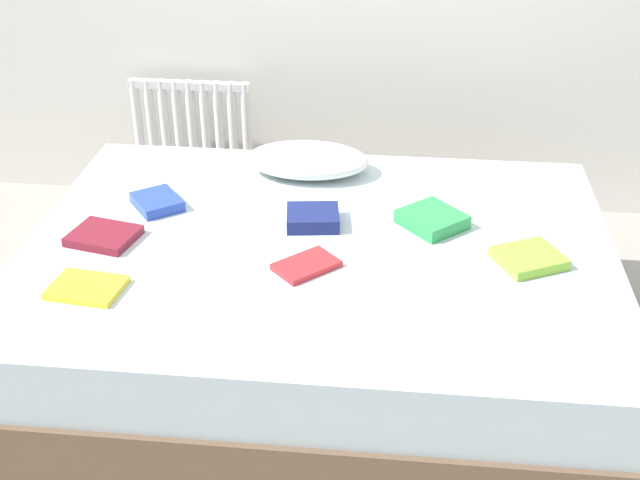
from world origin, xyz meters
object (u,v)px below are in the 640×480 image
Objects in this scene: textbook_maroon at (104,236)px; textbook_red at (306,265)px; textbook_navy at (313,218)px; textbook_lime at (529,258)px; bed at (318,305)px; pillow at (307,160)px; textbook_green at (432,219)px; radiator at (193,134)px; textbook_yellow at (87,288)px; textbook_blue at (157,202)px.

textbook_red is (0.70, -0.11, -0.00)m from textbook_maroon.
textbook_navy is 0.91× the size of textbook_lime.
bed is 0.62m from pillow.
pillow is 0.61m from textbook_green.
textbook_green is at bearing -43.22° from radiator.
textbook_lime is at bearing 20.03° from textbook_yellow.
textbook_lime is at bearing -37.14° from pillow.
textbook_lime is at bearing -41.68° from radiator.
textbook_blue is at bearing -145.98° from pillow.
textbook_red is 0.71m from textbook_lime.
bed is at bearing 39.40° from textbook_red.
bed is 0.80m from textbook_yellow.
textbook_blue reaches higher than textbook_lime.
pillow is 2.66× the size of textbook_navy.
textbook_lime is (0.70, 0.11, 0.01)m from textbook_red.
pillow reaches higher than textbook_maroon.
textbook_maroon is (-0.72, -0.06, 0.27)m from bed.
textbook_navy is at bearing 138.84° from textbook_lime.
textbook_blue is (0.11, 0.25, 0.00)m from textbook_maroon.
textbook_navy reaches higher than textbook_red.
bed is 11.26× the size of textbook_blue.
pillow reaches higher than textbook_red.
textbook_red is at bearing 24.37° from textbook_yellow.
textbook_green is at bearing 50.72° from textbook_blue.
textbook_blue is at bearing 165.45° from textbook_navy.
bed is 9.35× the size of textbook_yellow.
textbook_green is 1.00× the size of textbook_lime.
textbook_maroon reaches higher than bed.
pillow is at bearing 91.95° from textbook_navy.
bed is 0.74m from textbook_lime.
textbook_navy is at bearing -57.02° from radiator.
textbook_green is 0.38m from textbook_lime.
textbook_red is at bearing 21.22° from textbook_blue.
pillow is 2.42× the size of textbook_lime.
textbook_green is at bearing 22.57° from bed.
textbook_red reaches higher than bed.
textbook_red is 0.99× the size of textbook_green.
textbook_navy is (0.70, -1.08, 0.16)m from radiator.
radiator reaches higher than textbook_lime.
pillow reaches higher than textbook_navy.
pillow reaches higher than textbook_yellow.
textbook_yellow is at bearing 153.53° from textbook_red.
pillow reaches higher than bed.
bed is 9.49× the size of textbook_maroon.
textbook_green is (0.40, 0.32, 0.01)m from textbook_red.
radiator is 1.27m from textbook_maroon.
pillow is 0.42m from textbook_navy.
textbook_red is at bearing -97.06° from bed.
bed is at bearing -58.61° from radiator.
textbook_red is at bearing -93.17° from textbook_green.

